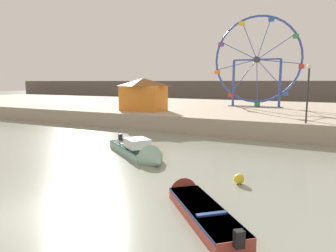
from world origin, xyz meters
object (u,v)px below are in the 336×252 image
(carnival_booth_orange_canopy, at_px, (143,94))
(promenade_lamp_near, at_px, (308,85))
(motorboat_seafoam, at_px, (141,152))
(motorboat_faded_red, at_px, (194,202))
(mooring_buoy_orange, at_px, (239,179))
(ferris_wheel_blue_frame, at_px, (257,62))

(carnival_booth_orange_canopy, distance_m, promenade_lamp_near, 15.51)
(motorboat_seafoam, relative_size, carnival_booth_orange_canopy, 1.22)
(motorboat_seafoam, bearing_deg, motorboat_faded_red, -8.24)
(promenade_lamp_near, height_order, mooring_buoy_orange, promenade_lamp_near)
(motorboat_faded_red, xyz_separation_m, motorboat_seafoam, (-5.43, 5.20, 0.10))
(ferris_wheel_blue_frame, xyz_separation_m, promenade_lamp_near, (6.20, -12.76, -2.48))
(mooring_buoy_orange, bearing_deg, promenade_lamp_near, 80.67)
(carnival_booth_orange_canopy, height_order, promenade_lamp_near, promenade_lamp_near)
(motorboat_faded_red, relative_size, carnival_booth_orange_canopy, 0.97)
(ferris_wheel_blue_frame, relative_size, mooring_buoy_orange, 23.25)
(carnival_booth_orange_canopy, bearing_deg, motorboat_seafoam, -57.58)
(motorboat_seafoam, distance_m, promenade_lamp_near, 12.62)
(promenade_lamp_near, bearing_deg, motorboat_seafoam, -131.17)
(mooring_buoy_orange, bearing_deg, carnival_booth_orange_canopy, 133.87)
(promenade_lamp_near, distance_m, mooring_buoy_orange, 11.82)
(mooring_buoy_orange, bearing_deg, motorboat_faded_red, -102.07)
(motorboat_seafoam, distance_m, ferris_wheel_blue_frame, 22.77)
(mooring_buoy_orange, bearing_deg, motorboat_seafoam, 162.24)
(carnival_booth_orange_canopy, bearing_deg, motorboat_faded_red, -52.35)
(motorboat_seafoam, bearing_deg, mooring_buoy_orange, 17.75)
(motorboat_faded_red, distance_m, ferris_wheel_blue_frame, 28.01)
(motorboat_faded_red, bearing_deg, carnival_booth_orange_canopy, -6.37)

